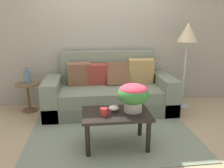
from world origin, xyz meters
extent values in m
plane|color=tan|center=(0.00, 0.00, 0.00)|extent=(14.00, 14.00, 0.00)
cube|color=gray|center=(0.00, 1.29, 1.40)|extent=(6.40, 0.12, 2.80)
cube|color=gray|center=(0.00, 0.02, 0.01)|extent=(2.36, 1.98, 0.01)
cube|color=#626B59|center=(0.06, 0.73, 0.12)|extent=(2.26, 0.92, 0.25)
cube|color=slate|center=(0.06, 0.71, 0.35)|extent=(1.73, 0.83, 0.20)
cube|color=slate|center=(0.06, 1.11, 0.63)|extent=(1.73, 0.17, 0.82)
cube|color=slate|center=(-0.94, 0.73, 0.32)|extent=(0.26, 0.92, 0.63)
cube|color=slate|center=(1.06, 0.73, 0.32)|extent=(0.26, 0.92, 0.63)
cube|color=brown|center=(-0.48, 0.94, 0.66)|extent=(0.44, 0.26, 0.44)
cube|color=brown|center=(0.23, 0.94, 0.65)|extent=(0.42, 0.24, 0.44)
cube|color=tan|center=(0.66, 0.94, 0.68)|extent=(0.48, 0.25, 0.48)
cube|color=#93382D|center=(-0.16, 0.95, 0.64)|extent=(0.39, 0.22, 0.41)
cylinder|color=black|center=(-0.36, -0.64, 0.21)|extent=(0.06, 0.06, 0.43)
cylinder|color=black|center=(0.38, -0.64, 0.21)|extent=(0.06, 0.06, 0.43)
cylinder|color=black|center=(-0.36, -0.22, 0.21)|extent=(0.06, 0.06, 0.43)
cylinder|color=black|center=(0.38, -0.22, 0.21)|extent=(0.06, 0.06, 0.43)
cube|color=black|center=(0.01, -0.43, 0.45)|extent=(0.86, 0.54, 0.03)
cylinder|color=brown|center=(-1.40, 0.91, 0.01)|extent=(0.27, 0.27, 0.03)
cylinder|color=brown|center=(-1.40, 0.91, 0.26)|extent=(0.05, 0.05, 0.47)
cylinder|color=brown|center=(-1.40, 0.91, 0.51)|extent=(0.41, 0.41, 0.03)
cylinder|color=#B2B2B7|center=(1.44, 0.80, 0.01)|extent=(0.28, 0.28, 0.03)
cylinder|color=#B2B2B7|center=(1.44, 0.80, 0.63)|extent=(0.03, 0.03, 1.20)
cone|color=#C6B289|center=(1.44, 0.80, 1.39)|extent=(0.36, 0.36, 0.33)
cylinder|color=#B7B2A8|center=(0.23, -0.40, 0.54)|extent=(0.23, 0.23, 0.15)
ellipsoid|color=#337533|center=(0.23, -0.40, 0.69)|extent=(0.41, 0.41, 0.25)
ellipsoid|color=#DB384C|center=(0.23, -0.40, 0.75)|extent=(0.35, 0.35, 0.14)
cylinder|color=red|center=(-0.15, -0.49, 0.51)|extent=(0.09, 0.09, 0.10)
torus|color=red|center=(-0.09, -0.49, 0.51)|extent=(0.07, 0.01, 0.07)
cylinder|color=silver|center=(-0.01, -0.36, 0.47)|extent=(0.05, 0.05, 0.02)
ellipsoid|color=silver|center=(-0.01, -0.36, 0.50)|extent=(0.14, 0.14, 0.06)
cylinder|color=slate|center=(-1.38, 0.93, 0.63)|extent=(0.11, 0.11, 0.21)
cylinder|color=slate|center=(-1.38, 0.93, 0.77)|extent=(0.05, 0.05, 0.07)
camera|label=1|loc=(-0.35, -3.03, 1.59)|focal=35.93mm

